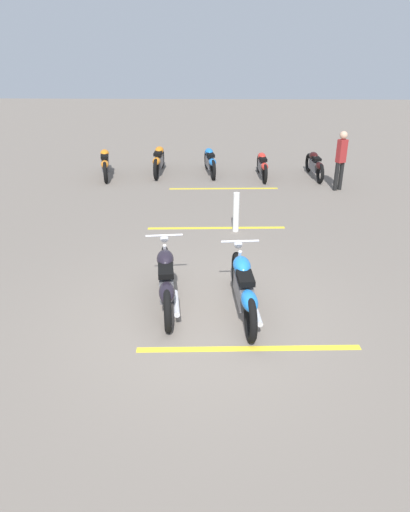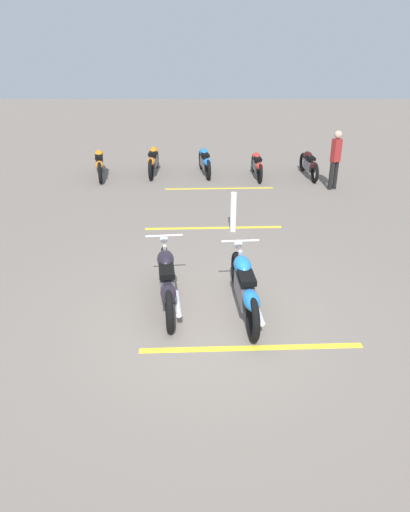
% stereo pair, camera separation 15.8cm
% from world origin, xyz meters
% --- Properties ---
extents(ground_plane, '(60.00, 60.00, 0.00)m').
position_xyz_m(ground_plane, '(0.00, 0.00, 0.00)').
color(ground_plane, slate).
extents(motorcycle_bright_foreground, '(2.23, 0.62, 1.04)m').
position_xyz_m(motorcycle_bright_foreground, '(0.26, -0.63, 0.46)').
color(motorcycle_bright_foreground, black).
rests_on(motorcycle_bright_foreground, ground).
extents(motorcycle_dark_foreground, '(2.23, 0.65, 1.04)m').
position_xyz_m(motorcycle_dark_foreground, '(0.47, 0.61, 0.46)').
color(motorcycle_dark_foreground, black).
rests_on(motorcycle_dark_foreground, ground).
extents(motorcycle_row_far_left, '(2.02, 0.32, 0.76)m').
position_xyz_m(motorcycle_row_far_left, '(8.42, -3.28, 0.41)').
color(motorcycle_row_far_left, black).
rests_on(motorcycle_row_far_left, ground).
extents(motorcycle_row_left, '(1.97, 0.28, 0.74)m').
position_xyz_m(motorcycle_row_left, '(8.36, -1.62, 0.40)').
color(motorcycle_row_left, black).
rests_on(motorcycle_row_left, ground).
extents(motorcycle_row_center, '(2.08, 0.46, 0.79)m').
position_xyz_m(motorcycle_row_center, '(8.75, 0.03, 0.43)').
color(motorcycle_row_center, black).
rests_on(motorcycle_row_center, ground).
extents(motorcycle_row_right, '(2.22, 0.28, 0.83)m').
position_xyz_m(motorcycle_row_right, '(8.75, 1.71, 0.46)').
color(motorcycle_row_right, black).
rests_on(motorcycle_row_right, ground).
extents(motorcycle_row_far_right, '(2.15, 0.57, 0.82)m').
position_xyz_m(motorcycle_row_far_right, '(8.34, 3.35, 0.45)').
color(motorcycle_row_far_right, black).
rests_on(motorcycle_row_far_right, ground).
extents(bystander_near_row, '(0.27, 0.30, 1.69)m').
position_xyz_m(bystander_near_row, '(7.11, -3.72, 0.94)').
color(bystander_near_row, black).
rests_on(bystander_near_row, ground).
extents(bollard_post, '(0.14, 0.14, 0.91)m').
position_xyz_m(bollard_post, '(3.80, -0.63, 0.46)').
color(bollard_post, white).
rests_on(bollard_post, ground).
extents(parking_stripe_near, '(0.27, 3.20, 0.01)m').
position_xyz_m(parking_stripe_near, '(-0.70, -0.67, 0.00)').
color(parking_stripe_near, yellow).
rests_on(parking_stripe_near, ground).
extents(parking_stripe_mid, '(0.27, 3.20, 0.01)m').
position_xyz_m(parking_stripe_mid, '(3.97, -0.19, 0.00)').
color(parking_stripe_mid, yellow).
rests_on(parking_stripe_mid, ground).
extents(parking_stripe_far, '(0.27, 3.20, 0.01)m').
position_xyz_m(parking_stripe_far, '(7.15, -0.39, 0.00)').
color(parking_stripe_far, yellow).
rests_on(parking_stripe_far, ground).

